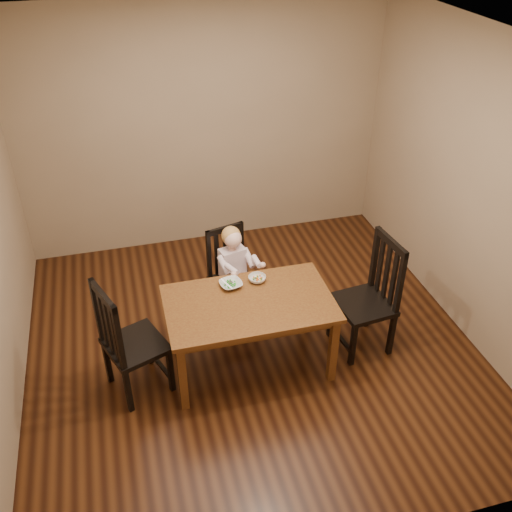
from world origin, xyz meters
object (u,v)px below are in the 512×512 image
object	(u,v)px
toddler	(233,266)
chair_child	(232,275)
dining_table	(249,309)
bowl_peas	(231,284)
chair_left	(128,342)
chair_right	(370,297)
bowl_veg	(257,279)

from	to	relation	value
toddler	chair_child	bearing A→B (deg)	-90.00
dining_table	bowl_peas	distance (m)	0.28
chair_left	toddler	distance (m)	1.27
chair_left	chair_right	distance (m)	2.10
chair_child	bowl_peas	size ratio (longest dim) A/B	4.91
bowl_peas	toddler	bearing A→B (deg)	74.50
chair_right	toddler	world-z (taller)	chair_right
chair_child	bowl_veg	size ratio (longest dim) A/B	5.99
dining_table	chair_left	size ratio (longest dim) A/B	1.30
toddler	bowl_peas	xyz separation A→B (m)	(-0.13, -0.46, 0.14)
chair_child	chair_left	distance (m)	1.29
chair_left	bowl_peas	xyz separation A→B (m)	(0.91, 0.28, 0.20)
dining_table	toddler	distance (m)	0.70
chair_right	bowl_veg	xyz separation A→B (m)	(-0.96, 0.27, 0.19)
chair_right	bowl_peas	bearing A→B (deg)	71.77
dining_table	chair_child	world-z (taller)	chair_child
chair_right	bowl_veg	bearing A→B (deg)	67.88
bowl_peas	bowl_veg	size ratio (longest dim) A/B	1.22
toddler	bowl_veg	world-z (taller)	toddler
dining_table	chair_left	world-z (taller)	chair_left
chair_child	dining_table	bearing A→B (deg)	74.44
dining_table	chair_child	bearing A→B (deg)	88.76
bowl_veg	dining_table	bearing A→B (deg)	-118.00
chair_child	chair_left	world-z (taller)	chair_left
dining_table	chair_child	size ratio (longest dim) A/B	1.51
chair_child	bowl_veg	world-z (taller)	chair_child
dining_table	chair_right	world-z (taller)	chair_right
chair_left	bowl_peas	bearing A→B (deg)	86.07
chair_child	chair_right	distance (m)	1.32
chair_child	bowl_veg	xyz separation A→B (m)	(0.12, -0.48, 0.28)
chair_right	toddler	size ratio (longest dim) A/B	2.05
dining_table	chair_right	distance (m)	1.10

